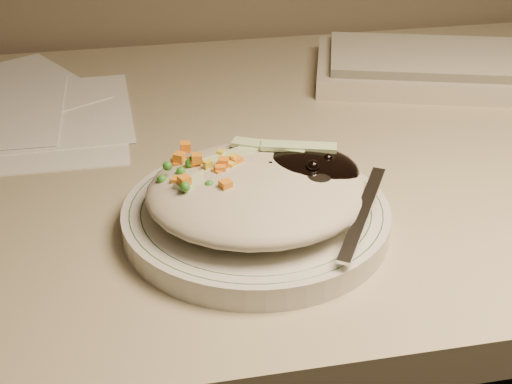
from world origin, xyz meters
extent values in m
cube|color=tan|center=(0.00, 1.38, 0.72)|extent=(1.40, 0.70, 0.04)
cylinder|color=silver|center=(-0.09, 1.21, 0.75)|extent=(0.24, 0.24, 0.02)
torus|color=#144723|center=(-0.09, 1.21, 0.76)|extent=(0.22, 0.22, 0.00)
torus|color=#144723|center=(-0.09, 1.21, 0.76)|extent=(0.20, 0.20, 0.00)
ellipsoid|color=#ADA28C|center=(-0.09, 1.20, 0.78)|extent=(0.19, 0.18, 0.04)
ellipsoid|color=black|center=(-0.04, 1.22, 0.79)|extent=(0.10, 0.09, 0.03)
ellipsoid|color=orange|center=(-0.13, 1.22, 0.78)|extent=(0.08, 0.08, 0.02)
sphere|color=black|center=(-0.07, 1.22, 0.79)|extent=(0.01, 0.01, 0.01)
sphere|color=black|center=(-0.05, 1.23, 0.79)|extent=(0.01, 0.01, 0.01)
sphere|color=black|center=(-0.02, 1.22, 0.80)|extent=(0.01, 0.01, 0.01)
sphere|color=black|center=(-0.03, 1.23, 0.79)|extent=(0.01, 0.01, 0.01)
sphere|color=black|center=(-0.04, 1.20, 0.80)|extent=(0.01, 0.01, 0.01)
sphere|color=black|center=(-0.05, 1.22, 0.79)|extent=(0.01, 0.01, 0.01)
sphere|color=black|center=(-0.04, 1.23, 0.79)|extent=(0.01, 0.01, 0.01)
cube|color=orange|center=(-0.14, 1.23, 0.80)|extent=(0.01, 0.01, 0.01)
cube|color=orange|center=(-0.12, 1.21, 0.79)|extent=(0.01, 0.01, 0.01)
cube|color=orange|center=(-0.15, 1.25, 0.80)|extent=(0.01, 0.01, 0.01)
cube|color=orange|center=(-0.12, 1.22, 0.80)|extent=(0.01, 0.01, 0.01)
cube|color=orange|center=(-0.12, 1.21, 0.80)|extent=(0.01, 0.01, 0.01)
cube|color=orange|center=(-0.15, 1.25, 0.79)|extent=(0.01, 0.01, 0.01)
cube|color=orange|center=(-0.14, 1.23, 0.80)|extent=(0.01, 0.01, 0.01)
cube|color=orange|center=(-0.12, 1.21, 0.80)|extent=(0.01, 0.01, 0.01)
cube|color=orange|center=(-0.10, 1.23, 0.80)|extent=(0.01, 0.01, 0.01)
cube|color=orange|center=(-0.14, 1.26, 0.80)|extent=(0.01, 0.01, 0.01)
cube|color=orange|center=(-0.15, 1.20, 0.80)|extent=(0.01, 0.01, 0.01)
cube|color=orange|center=(-0.12, 1.19, 0.80)|extent=(0.01, 0.01, 0.01)
cube|color=orange|center=(-0.16, 1.21, 0.79)|extent=(0.01, 0.01, 0.01)
cube|color=orange|center=(-0.15, 1.25, 0.79)|extent=(0.01, 0.01, 0.01)
sphere|color=#388C28|center=(-0.12, 1.22, 0.80)|extent=(0.01, 0.01, 0.01)
sphere|color=#388C28|center=(-0.15, 1.19, 0.80)|extent=(0.01, 0.01, 0.01)
sphere|color=#388C28|center=(-0.15, 1.22, 0.80)|extent=(0.01, 0.01, 0.01)
sphere|color=#388C28|center=(-0.16, 1.23, 0.80)|extent=(0.01, 0.01, 0.01)
sphere|color=#388C28|center=(-0.12, 1.23, 0.79)|extent=(0.01, 0.01, 0.01)
sphere|color=#388C28|center=(-0.12, 1.20, 0.79)|extent=(0.01, 0.01, 0.01)
sphere|color=#388C28|center=(-0.13, 1.22, 0.79)|extent=(0.01, 0.01, 0.01)
sphere|color=#388C28|center=(-0.14, 1.20, 0.79)|extent=(0.01, 0.01, 0.01)
sphere|color=#388C28|center=(-0.17, 1.22, 0.79)|extent=(0.01, 0.01, 0.01)
sphere|color=#388C28|center=(-0.14, 1.23, 0.80)|extent=(0.01, 0.01, 0.01)
sphere|color=#388C28|center=(-0.14, 1.23, 0.80)|extent=(0.01, 0.01, 0.01)
sphere|color=#388C28|center=(-0.15, 1.21, 0.79)|extent=(0.01, 0.01, 0.01)
sphere|color=#388C28|center=(-0.13, 1.20, 0.80)|extent=(0.01, 0.01, 0.01)
sphere|color=#388C28|center=(-0.10, 1.25, 0.79)|extent=(0.01, 0.01, 0.01)
cube|color=yellow|center=(-0.12, 1.23, 0.79)|extent=(0.01, 0.01, 0.01)
cube|color=yellow|center=(-0.11, 1.22, 0.80)|extent=(0.01, 0.01, 0.01)
cube|color=yellow|center=(-0.13, 1.23, 0.79)|extent=(0.01, 0.01, 0.01)
cube|color=yellow|center=(-0.13, 1.22, 0.80)|extent=(0.01, 0.01, 0.01)
cube|color=yellow|center=(-0.13, 1.22, 0.79)|extent=(0.01, 0.01, 0.01)
cube|color=yellow|center=(-0.11, 1.23, 0.80)|extent=(0.01, 0.01, 0.01)
cube|color=yellow|center=(-0.11, 1.24, 0.80)|extent=(0.01, 0.01, 0.01)
cube|color=yellow|center=(-0.12, 1.22, 0.79)|extent=(0.01, 0.01, 0.01)
cube|color=#B2D18C|center=(-0.10, 1.24, 0.80)|extent=(0.07, 0.04, 0.00)
cube|color=#B2D18C|center=(-0.07, 1.25, 0.80)|extent=(0.07, 0.04, 0.00)
cube|color=#B2D18C|center=(-0.13, 1.21, 0.80)|extent=(0.06, 0.05, 0.00)
cube|color=#B2D18C|center=(-0.04, 1.24, 0.80)|extent=(0.07, 0.03, 0.00)
cube|color=#B2D18C|center=(-0.08, 1.20, 0.79)|extent=(0.07, 0.03, 0.00)
cube|color=#B2D18C|center=(-0.10, 1.21, 0.79)|extent=(0.07, 0.04, 0.00)
ellipsoid|color=silver|center=(-0.04, 1.20, 0.79)|extent=(0.05, 0.06, 0.01)
cube|color=silver|center=(-0.01, 1.15, 0.78)|extent=(0.07, 0.10, 0.03)
cube|color=#BAAE98|center=(0.31, 1.49, 0.75)|extent=(0.54, 0.32, 0.02)
cube|color=white|center=(-0.34, 1.50, 0.74)|extent=(0.30, 0.22, 0.00)
camera|label=1|loc=(-0.19, 0.69, 1.09)|focal=50.00mm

